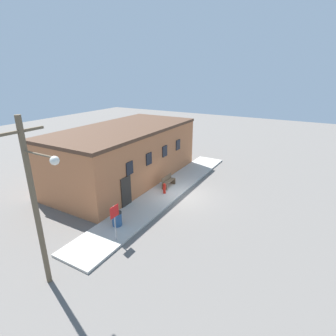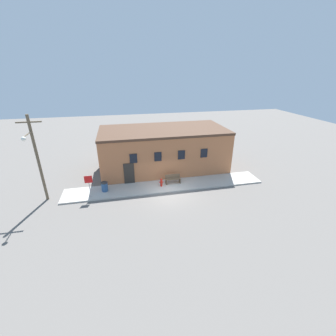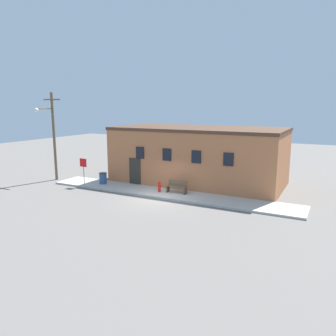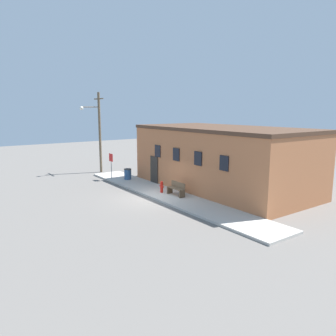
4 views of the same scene
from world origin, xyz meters
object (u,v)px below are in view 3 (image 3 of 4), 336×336
at_px(fire_hydrant, 159,187).
at_px(utility_pole, 53,133).
at_px(bench, 177,187).
at_px(trash_bin, 103,178).
at_px(stop_sign, 83,166).

bearing_deg(fire_hydrant, utility_pole, -179.23).
bearing_deg(bench, trash_bin, -178.55).
bearing_deg(utility_pole, trash_bin, 3.96).
xyz_separation_m(bench, utility_pole, (-11.28, -0.50, 3.44)).
xyz_separation_m(fire_hydrant, bench, (1.21, 0.36, 0.04)).
xyz_separation_m(bench, trash_bin, (-6.43, -0.16, -0.01)).
relative_size(fire_hydrant, utility_pole, 0.11).
distance_m(bench, utility_pole, 11.80).
distance_m(bench, trash_bin, 6.43).
relative_size(stop_sign, utility_pole, 0.28).
distance_m(fire_hydrant, utility_pole, 10.66).
distance_m(stop_sign, utility_pole, 4.46).
height_order(bench, utility_pole, utility_pole).
distance_m(stop_sign, trash_bin, 1.78).
height_order(stop_sign, utility_pole, utility_pole).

